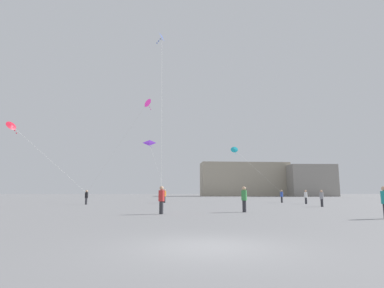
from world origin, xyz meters
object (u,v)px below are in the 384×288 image
at_px(person_in_orange, 165,195).
at_px(person_in_black, 86,197).
at_px(person_in_red, 161,199).
at_px(person_in_blue, 282,196).
at_px(kite_crimson_diamond, 14,127).
at_px(kite_magenta_diamond, 146,104).
at_px(person_in_grey, 322,197).
at_px(building_centre_hall, 309,181).
at_px(kite_violet_delta, 150,143).
at_px(person_in_green, 244,198).
at_px(kite_cobalt_delta, 162,41).
at_px(person_in_white, 306,196).
at_px(building_left_hall, 244,179).
at_px(kite_cyan_diamond, 235,150).

distance_m(person_in_orange, person_in_black, 9.80).
height_order(person_in_red, person_in_blue, person_in_red).
bearing_deg(kite_crimson_diamond, kite_magenta_diamond, 31.30).
relative_size(person_in_grey, building_centre_hall, 0.13).
distance_m(person_in_red, person_in_blue, 24.31).
xyz_separation_m(person_in_blue, kite_violet_delta, (-17.70, 2.18, 7.23)).
xyz_separation_m(person_in_red, person_in_green, (5.91, 1.71, -0.00)).
distance_m(person_in_red, person_in_green, 6.15).
relative_size(kite_cobalt_delta, building_centre_hall, 1.08).
bearing_deg(person_in_orange, person_in_white, -135.21).
distance_m(person_in_black, building_left_hall, 64.00).
xyz_separation_m(kite_cyan_diamond, building_centre_hall, (29.20, 48.11, -2.45)).
xyz_separation_m(kite_cobalt_delta, kite_crimson_diamond, (-12.02, 0.10, -7.60)).
bearing_deg(kite_violet_delta, kite_crimson_diamond, -116.86).
relative_size(kite_cobalt_delta, kite_magenta_diamond, 1.42).
bearing_deg(building_left_hall, person_in_grey, -93.99).
height_order(person_in_black, kite_cobalt_delta, kite_cobalt_delta).
xyz_separation_m(person_in_red, person_in_blue, (14.28, 19.67, -0.11)).
bearing_deg(kite_violet_delta, person_in_blue, -7.01).
bearing_deg(kite_cyan_diamond, building_left_hall, 77.99).
xyz_separation_m(person_in_black, kite_cobalt_delta, (9.15, -10.72, 13.39)).
distance_m(person_in_green, kite_violet_delta, 23.31).
relative_size(person_in_orange, person_in_green, 0.96).
bearing_deg(building_centre_hall, kite_crimson_diamond, -128.28).
bearing_deg(kite_violet_delta, person_in_green, -65.15).
relative_size(person_in_blue, kite_cyan_diamond, 0.25).
height_order(person_in_orange, kite_violet_delta, kite_violet_delta).
bearing_deg(kite_cobalt_delta, person_in_orange, 92.30).
bearing_deg(kite_cyan_diamond, person_in_green, -97.30).
relative_size(person_in_orange, kite_cobalt_delta, 0.13).
bearing_deg(person_in_red, kite_cyan_diamond, 41.11).
bearing_deg(person_in_green, person_in_white, 15.84).
height_order(person_in_blue, person_in_green, person_in_green).
height_order(person_in_white, person_in_blue, person_in_blue).
bearing_deg(person_in_red, kite_magenta_diamond, 78.02).
relative_size(person_in_green, kite_magenta_diamond, 0.19).
xyz_separation_m(person_in_orange, person_in_grey, (16.04, -10.20, -0.08)).
bearing_deg(building_left_hall, person_in_red, -105.10).
bearing_deg(kite_magenta_diamond, building_centre_hall, 55.09).
height_order(person_in_white, person_in_green, person_in_green).
height_order(person_in_blue, kite_magenta_diamond, kite_magenta_diamond).
bearing_deg(person_in_red, person_in_black, 97.63).
distance_m(person_in_white, kite_violet_delta, 21.55).
bearing_deg(building_centre_hall, person_in_blue, -115.92).
distance_m(kite_cyan_diamond, building_centre_hall, 56.33).
distance_m(person_in_white, kite_magenta_diamond, 21.43).
xyz_separation_m(kite_crimson_diamond, kite_violet_delta, (9.05, 17.87, 1.46)).
xyz_separation_m(person_in_grey, person_in_black, (-24.56, 5.36, -0.00)).
relative_size(kite_cyan_diamond, building_left_hall, 0.26).
bearing_deg(building_left_hall, kite_cyan_diamond, -102.01).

